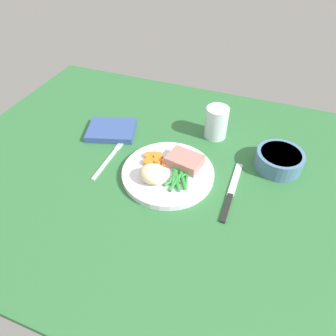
# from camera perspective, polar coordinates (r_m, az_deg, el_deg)

# --- Properties ---
(dining_table) EXTENTS (1.20, 0.90, 0.02)m
(dining_table) POSITION_cam_1_polar(r_m,az_deg,el_deg) (0.81, -0.50, -0.70)
(dining_table) COLOR #2D6B38
(dining_table) RESTS_ON ground
(dinner_plate) EXTENTS (0.24, 0.24, 0.02)m
(dinner_plate) POSITION_cam_1_polar(r_m,az_deg,el_deg) (0.78, 0.00, -0.96)
(dinner_plate) COLOR white
(dinner_plate) RESTS_ON dining_table
(meat_portion) EXTENTS (0.10, 0.08, 0.03)m
(meat_portion) POSITION_cam_1_polar(r_m,az_deg,el_deg) (0.78, 3.16, 1.38)
(meat_portion) COLOR #B2756B
(meat_portion) RESTS_ON dinner_plate
(mashed_potatoes) EXTENTS (0.07, 0.06, 0.04)m
(mashed_potatoes) POSITION_cam_1_polar(r_m,az_deg,el_deg) (0.74, -2.72, -1.11)
(mashed_potatoes) COLOR beige
(mashed_potatoes) RESTS_ON dinner_plate
(carrot_slices) EXTENTS (0.07, 0.06, 0.01)m
(carrot_slices) POSITION_cam_1_polar(r_m,az_deg,el_deg) (0.80, -2.60, 1.72)
(carrot_slices) COLOR orange
(carrot_slices) RESTS_ON dinner_plate
(green_beans) EXTENTS (0.06, 0.10, 0.01)m
(green_beans) POSITION_cam_1_polar(r_m,az_deg,el_deg) (0.75, 1.87, -1.82)
(green_beans) COLOR #2D8C38
(green_beans) RESTS_ON dinner_plate
(fork) EXTENTS (0.01, 0.17, 0.00)m
(fork) POSITION_cam_1_polar(r_m,az_deg,el_deg) (0.84, -11.17, 1.55)
(fork) COLOR silver
(fork) RESTS_ON dining_table
(knife) EXTENTS (0.02, 0.21, 0.01)m
(knife) POSITION_cam_1_polar(r_m,az_deg,el_deg) (0.76, 11.83, -4.51)
(knife) COLOR black
(knife) RESTS_ON dining_table
(water_glass) EXTENTS (0.07, 0.07, 0.09)m
(water_glass) POSITION_cam_1_polar(r_m,az_deg,el_deg) (0.90, 9.07, 8.10)
(water_glass) COLOR silver
(water_glass) RESTS_ON dining_table
(salad_bowl) EXTENTS (0.12, 0.12, 0.05)m
(salad_bowl) POSITION_cam_1_polar(r_m,az_deg,el_deg) (0.84, 20.24, 1.56)
(salad_bowl) COLOR #4C7299
(salad_bowl) RESTS_ON dining_table
(napkin) EXTENTS (0.16, 0.15, 0.02)m
(napkin) POSITION_cam_1_polar(r_m,az_deg,el_deg) (0.94, -10.60, 7.03)
(napkin) COLOR #334C8C
(napkin) RESTS_ON dining_table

